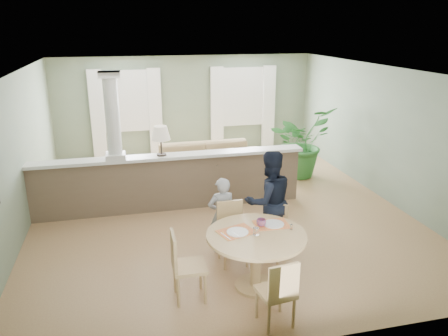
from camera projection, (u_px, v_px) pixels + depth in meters
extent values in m
plane|color=tan|center=(218.00, 208.00, 8.70)|extent=(8.00, 8.00, 0.00)
cube|color=gray|center=(186.00, 106.00, 11.97)|extent=(7.00, 0.02, 2.70)
cube|color=gray|center=(19.00, 155.00, 7.50)|extent=(0.02, 8.00, 2.70)
cube|color=gray|center=(382.00, 132.00, 9.04)|extent=(0.02, 8.00, 2.70)
cube|color=gray|center=(301.00, 238.00, 4.58)|extent=(7.00, 0.02, 2.70)
cube|color=white|center=(217.00, 70.00, 7.85)|extent=(7.00, 8.00, 0.02)
cube|color=white|center=(126.00, 101.00, 11.53)|extent=(1.10, 0.02, 1.50)
cube|color=white|center=(126.00, 101.00, 11.50)|extent=(1.22, 0.04, 1.62)
cube|color=white|center=(242.00, 97.00, 12.23)|extent=(1.10, 0.02, 1.50)
cube|color=white|center=(243.00, 97.00, 12.21)|extent=(1.22, 0.04, 1.62)
cube|color=white|center=(97.00, 114.00, 11.37)|extent=(0.35, 0.10, 2.30)
cube|color=white|center=(155.00, 112.00, 11.70)|extent=(0.35, 0.10, 2.30)
cube|color=white|center=(217.00, 109.00, 12.08)|extent=(0.35, 0.10, 2.30)
cube|color=white|center=(268.00, 107.00, 12.41)|extent=(0.35, 0.10, 2.30)
cube|color=brown|center=(171.00, 184.00, 8.52)|extent=(5.20, 0.22, 1.05)
cube|color=white|center=(170.00, 156.00, 8.35)|extent=(5.32, 0.36, 0.06)
cube|color=white|center=(116.00, 156.00, 8.10)|extent=(0.36, 0.36, 0.10)
cylinder|color=white|center=(112.00, 116.00, 7.87)|extent=(0.26, 0.26, 1.39)
cube|color=white|center=(109.00, 74.00, 7.63)|extent=(0.38, 0.38, 0.10)
cylinder|color=black|center=(162.00, 155.00, 8.30)|extent=(0.18, 0.18, 0.03)
cylinder|color=black|center=(161.00, 147.00, 8.25)|extent=(0.03, 0.03, 0.28)
cone|color=white|center=(161.00, 133.00, 8.17)|extent=(0.36, 0.36, 0.26)
imported|color=#9A8354|center=(207.00, 162.00, 10.22)|extent=(2.81, 1.15, 0.81)
imported|color=#2B6D2B|center=(300.00, 142.00, 10.35)|extent=(1.93, 1.84, 1.66)
cylinder|color=tan|center=(255.00, 285.00, 6.08)|extent=(0.57, 0.57, 0.04)
cylinder|color=tan|center=(256.00, 261.00, 5.96)|extent=(0.15, 0.15, 0.73)
cylinder|color=tan|center=(256.00, 236.00, 5.84)|extent=(1.35, 1.35, 0.04)
cube|color=red|center=(236.00, 232.00, 5.89)|extent=(0.56, 0.48, 0.01)
cube|color=red|center=(271.00, 224.00, 6.11)|extent=(0.49, 0.36, 0.01)
cylinder|color=white|center=(238.00, 232.00, 5.87)|extent=(0.29, 0.29, 0.01)
cylinder|color=white|center=(274.00, 224.00, 6.10)|extent=(0.29, 0.29, 0.01)
cylinder|color=white|center=(256.00, 232.00, 5.79)|extent=(0.08, 0.08, 0.10)
cube|color=silver|center=(236.00, 234.00, 5.79)|extent=(0.08, 0.19, 0.00)
cube|color=silver|center=(226.00, 236.00, 5.76)|extent=(0.09, 0.23, 0.00)
cylinder|color=white|center=(291.00, 227.00, 5.96)|extent=(0.04, 0.04, 0.07)
cylinder|color=silver|center=(291.00, 224.00, 5.95)|extent=(0.04, 0.04, 0.01)
imported|color=#213F9D|center=(261.00, 223.00, 6.05)|extent=(0.17, 0.17, 0.11)
cube|color=tan|center=(233.00, 235.00, 6.58)|extent=(0.44, 0.44, 0.05)
cylinder|color=tan|center=(225.00, 256.00, 6.45)|extent=(0.04, 0.04, 0.44)
cylinder|color=tan|center=(247.00, 253.00, 6.54)|extent=(0.04, 0.04, 0.44)
cylinder|color=tan|center=(219.00, 246.00, 6.77)|extent=(0.04, 0.04, 0.44)
cylinder|color=tan|center=(240.00, 243.00, 6.86)|extent=(0.04, 0.04, 0.44)
cube|color=tan|center=(230.00, 215.00, 6.68)|extent=(0.41, 0.05, 0.47)
cube|color=tan|center=(272.00, 233.00, 6.75)|extent=(0.54, 0.54, 0.05)
cylinder|color=tan|center=(259.00, 248.00, 6.76)|extent=(0.04, 0.04, 0.39)
cylinder|color=tan|center=(278.00, 252.00, 6.62)|extent=(0.04, 0.04, 0.39)
cylinder|color=tan|center=(266.00, 239.00, 7.02)|extent=(0.04, 0.04, 0.39)
cylinder|color=tan|center=(285.00, 243.00, 6.89)|extent=(0.04, 0.04, 0.39)
cube|color=tan|center=(277.00, 216.00, 6.83)|extent=(0.30, 0.26, 0.42)
cube|color=tan|center=(276.00, 292.00, 5.23)|extent=(0.46, 0.46, 0.05)
cylinder|color=tan|center=(280.00, 298.00, 5.50)|extent=(0.04, 0.04, 0.42)
cylinder|color=tan|center=(257.00, 303.00, 5.39)|extent=(0.04, 0.04, 0.42)
cylinder|color=tan|center=(294.00, 313.00, 5.21)|extent=(0.04, 0.04, 0.42)
cylinder|color=tan|center=(269.00, 319.00, 5.09)|extent=(0.04, 0.04, 0.42)
cube|color=tan|center=(284.00, 282.00, 4.99)|extent=(0.39, 0.09, 0.45)
cube|color=tan|center=(189.00, 267.00, 5.71)|extent=(0.44, 0.44, 0.05)
cylinder|color=tan|center=(205.00, 289.00, 5.66)|extent=(0.04, 0.04, 0.44)
cylinder|color=tan|center=(201.00, 274.00, 5.99)|extent=(0.04, 0.04, 0.44)
cylinder|color=tan|center=(178.00, 292.00, 5.59)|extent=(0.04, 0.04, 0.44)
cylinder|color=tan|center=(175.00, 277.00, 5.91)|extent=(0.04, 0.04, 0.44)
cube|color=tan|center=(174.00, 251.00, 5.59)|extent=(0.04, 0.41, 0.47)
imported|color=#97979C|center=(222.00, 215.00, 6.89)|extent=(0.48, 0.33, 1.24)
imported|color=black|center=(269.00, 201.00, 6.89)|extent=(0.87, 0.72, 1.66)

